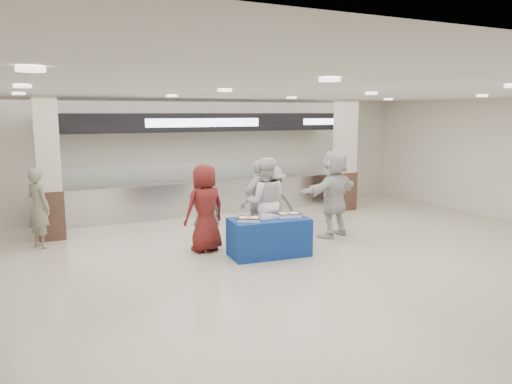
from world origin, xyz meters
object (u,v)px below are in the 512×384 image
cupcake_tray (266,217)px  civilian_maroon (205,208)px  soldier_a (206,212)px  display_table (269,237)px  soldier_b (273,204)px  sheet_cake_left (249,219)px  sheet_cake_right (289,214)px  chef_short (260,202)px  civilian_white (334,193)px  soldier_bg (39,208)px  chef_tall (265,202)px

cupcake_tray → civilian_maroon: 1.28m
cupcake_tray → soldier_a: soldier_a is taller
display_table → soldier_b: soldier_b is taller
display_table → sheet_cake_left: size_ratio=2.96×
sheet_cake_left → cupcake_tray: bearing=8.3°
sheet_cake_right → chef_short: (-0.21, 0.87, 0.12)m
civilian_maroon → soldier_b: size_ratio=1.08×
cupcake_tray → soldier_a: 1.33m
soldier_a → sheet_cake_left: bearing=135.8°
soldier_a → civilian_maroon: bearing=85.1°
civilian_white → soldier_bg: bearing=-35.1°
civilian_maroon → civilian_white: civilian_white is taller
display_table → cupcake_tray: cupcake_tray is taller
display_table → soldier_bg: soldier_bg is taller
civilian_white → soldier_a: bearing=-23.0°
sheet_cake_right → soldier_b: 1.04m
cupcake_tray → soldier_bg: soldier_bg is taller
civilian_maroon → chef_tall: size_ratio=0.94×
sheet_cake_right → soldier_bg: soldier_bg is taller
sheet_cake_left → sheet_cake_right: (0.89, 0.01, 0.00)m
civilian_maroon → chef_short: 1.25m
sheet_cake_right → soldier_a: 1.73m
civilian_maroon → civilian_white: (3.07, -0.13, 0.10)m
sheet_cake_left → civilian_maroon: 1.06m
sheet_cake_left → civilian_maroon: (-0.57, 0.89, 0.10)m
sheet_cake_left → chef_tall: 0.95m
civilian_maroon → soldier_bg: bearing=-42.1°
civilian_maroon → soldier_bg: 3.52m
soldier_bg → chef_tall: bearing=-144.3°
chef_short → cupcake_tray: bearing=53.9°
soldier_a → chef_tall: size_ratio=0.83×
cupcake_tray → display_table: bearing=-51.0°
sheet_cake_left → chef_tall: bearing=43.6°
cupcake_tray → chef_short: 0.87m
chef_short → display_table: bearing=57.5°
chef_tall → civilian_maroon: bearing=9.5°
display_table → chef_short: bearing=79.8°
chef_short → soldier_b: (0.38, 0.16, -0.09)m
sheet_cake_left → sheet_cake_right: sheet_cake_right is taller
soldier_bg → chef_short: bearing=-141.7°
display_table → civilian_maroon: (-1.01, 0.88, 0.52)m
civilian_white → sheet_cake_left: bearing=-0.7°
civilian_maroon → civilian_white: bearing=166.1°
display_table → civilian_white: bearing=25.3°
chef_tall → display_table: bearing=90.4°
sheet_cake_left → soldier_b: bearing=44.0°
sheet_cake_right → civilian_maroon: 1.71m
display_table → chef_tall: 0.89m
chef_tall → chef_short: (0.00, 0.23, -0.04)m
sheet_cake_left → chef_short: (0.68, 0.88, 0.12)m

